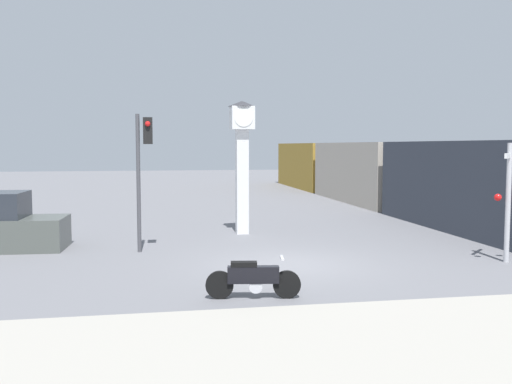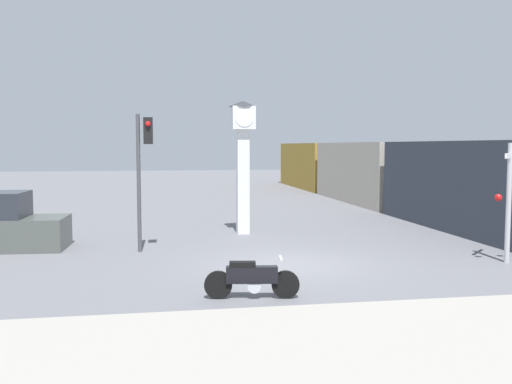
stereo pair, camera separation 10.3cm
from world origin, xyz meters
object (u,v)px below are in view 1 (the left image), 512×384
object	(u,v)px
clock_tower	(242,147)
freight_train	(365,172)
traffic_light	(143,157)
railroad_crossing_signal	(509,197)
motorcycle	(253,279)

from	to	relation	value
clock_tower	freight_train	xyz separation A→B (m)	(8.84, 10.71, -1.47)
traffic_light	railroad_crossing_signal	world-z (taller)	traffic_light
motorcycle	railroad_crossing_signal	bearing A→B (deg)	26.56
clock_tower	traffic_light	distance (m)	4.64
freight_train	traffic_light	world-z (taller)	traffic_light
traffic_light	railroad_crossing_signal	distance (m)	10.52
motorcycle	traffic_light	xyz separation A→B (m)	(-2.33, 5.83, 2.44)
clock_tower	freight_train	size ratio (longest dim) A/B	0.15
clock_tower	motorcycle	bearing A→B (deg)	-97.43
clock_tower	traffic_light	size ratio (longest dim) A/B	1.16
clock_tower	traffic_light	world-z (taller)	clock_tower
freight_train	railroad_crossing_signal	size ratio (longest dim) A/B	10.09
motorcycle	clock_tower	bearing A→B (deg)	91.15
motorcycle	freight_train	distance (m)	22.02
clock_tower	traffic_light	bearing A→B (deg)	-138.86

